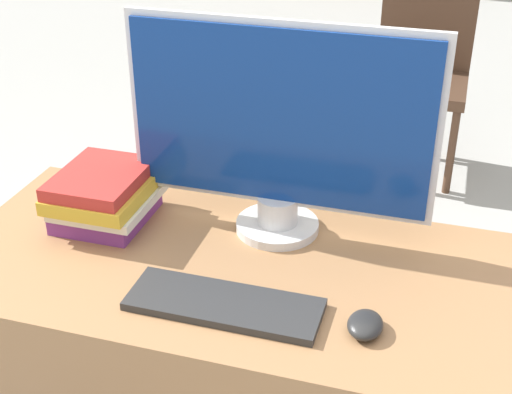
% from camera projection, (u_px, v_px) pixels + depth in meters
% --- Properties ---
extents(monitor, '(0.66, 0.18, 0.47)m').
position_uv_depth(monitor, '(279.00, 129.00, 1.47)').
color(monitor, silver).
rests_on(monitor, desk).
extents(keyboard, '(0.37, 0.13, 0.02)m').
position_uv_depth(keyboard, '(224.00, 304.00, 1.33)').
color(keyboard, '#2D2D2D').
rests_on(keyboard, desk).
extents(mouse, '(0.06, 0.08, 0.03)m').
position_uv_depth(mouse, '(365.00, 325.00, 1.27)').
color(mouse, '#262626').
rests_on(mouse, desk).
extents(book_stack, '(0.20, 0.24, 0.12)m').
position_uv_depth(book_stack, '(105.00, 196.00, 1.59)').
color(book_stack, '#7A3384').
rests_on(book_stack, desk).
extents(far_chair, '(0.44, 0.44, 0.95)m').
position_uv_depth(far_chair, '(422.00, 62.00, 3.34)').
color(far_chair, '#4C3323').
rests_on(far_chair, ground_plane).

